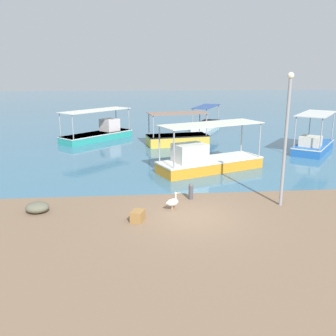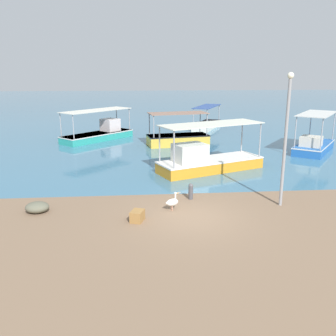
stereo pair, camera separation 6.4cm
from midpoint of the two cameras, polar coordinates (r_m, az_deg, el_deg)
name	(u,v)px [view 1 (the left image)]	position (r m, az deg, el deg)	size (l,w,h in m)	color
ground	(192,217)	(15.79, 3.55, -7.43)	(120.00, 120.00, 0.00)	#7C624A
harbor_water	(149,106)	(62.76, -2.98, 9.42)	(110.00, 90.00, 0.00)	teal
fishing_boat_near_left	(313,144)	(29.71, 21.16, 3.41)	(4.72, 5.32, 2.84)	#225EAE
fishing_boat_outer	(99,133)	(33.08, -10.52, 5.30)	(6.07, 6.10, 2.59)	teal
fishing_boat_far_left	(206,124)	(39.06, 5.76, 6.72)	(3.91, 5.82, 2.28)	white
fishing_boat_far_right	(177,138)	(30.22, 1.38, 4.58)	(5.12, 2.74, 2.60)	gold
fishing_boat_center	(206,160)	(22.59, 5.78, 1.23)	(6.83, 4.42, 2.85)	orange
pelican	(173,202)	(16.35, 0.61, -5.18)	(0.76, 0.50, 0.80)	#E0997A
lamp_post	(286,133)	(16.98, 17.44, 5.06)	(0.28, 0.28, 5.86)	gray
mooring_bollard	(191,191)	(17.71, 3.40, -3.49)	(0.23, 0.23, 0.77)	#47474C
net_pile	(37,207)	(17.08, -19.39, -5.69)	(1.01, 0.86, 0.47)	#5F5E4C
cargo_crate	(138,216)	(15.31, -4.76, -7.29)	(0.64, 0.46, 0.44)	olive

